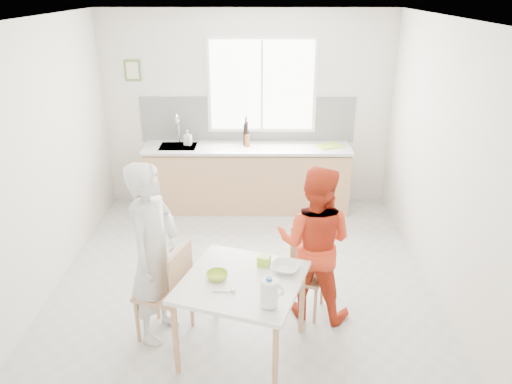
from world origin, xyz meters
TOP-DOWN VIEW (x-y plane):
  - ground at (0.00, 0.00)m, footprint 4.50×4.50m
  - room_shell at (0.00, 0.00)m, footprint 4.50×4.50m
  - window at (0.20, 2.23)m, footprint 1.50×0.06m
  - backsplash at (0.00, 2.24)m, footprint 3.00×0.02m
  - picture_frame at (-1.55, 2.23)m, footprint 0.22×0.03m
  - kitchen_counter at (-0.00, 1.95)m, footprint 2.84×0.64m
  - dining_table at (0.03, -1.09)m, footprint 1.20×1.20m
  - chair_left at (-0.61, -0.88)m, footprint 0.53×0.53m
  - chair_far at (0.62, -0.43)m, footprint 0.47×0.47m
  - person_white at (-0.74, -0.84)m, footprint 0.57×0.70m
  - person_red at (0.69, -0.51)m, footprint 0.88×0.78m
  - bowl_green at (-0.17, -1.07)m, footprint 0.23×0.23m
  - bowl_white at (0.40, -0.94)m, footprint 0.30×0.30m
  - milk_jug at (0.25, -1.45)m, footprint 0.18×0.13m
  - green_box at (0.21, -0.85)m, footprint 0.13×0.13m
  - spoon at (-0.11, -1.27)m, footprint 0.16×0.02m
  - cutting_board at (1.13, 1.96)m, footprint 0.42×0.36m
  - wine_bottle_a at (-0.01, 2.06)m, footprint 0.07×0.07m
  - wine_bottle_b at (-0.02, 2.01)m, footprint 0.07×0.07m
  - jar_amber at (0.00, 1.95)m, footprint 0.06×0.06m
  - soap_bottle at (-0.82, 2.02)m, footprint 0.11×0.11m

SIDE VIEW (x-z plane):
  - ground at x=0.00m, z-range 0.00..0.00m
  - kitchen_counter at x=0.00m, z-range -0.27..1.10m
  - chair_far at x=0.62m, z-range 0.04..0.85m
  - chair_left at x=-0.61m, z-range 0.05..0.96m
  - dining_table at x=0.03m, z-range 0.29..1.02m
  - spoon at x=-0.11m, z-range 0.74..0.75m
  - person_red at x=0.69m, z-range 0.00..1.52m
  - bowl_green at x=-0.17m, z-range 0.73..0.79m
  - bowl_white at x=0.40m, z-range 0.73..0.79m
  - green_box at x=0.21m, z-range 0.73..0.82m
  - person_white at x=-0.74m, z-range 0.00..1.66m
  - milk_jug at x=0.25m, z-range 0.74..0.98m
  - cutting_board at x=1.13m, z-range 0.92..0.93m
  - jar_amber at x=0.00m, z-range 0.92..1.08m
  - soap_bottle at x=-0.82m, z-range 0.92..1.13m
  - wine_bottle_b at x=-0.02m, z-range 0.92..1.22m
  - wine_bottle_a at x=-0.01m, z-range 0.92..1.24m
  - backsplash at x=0.00m, z-range 0.90..1.55m
  - room_shell at x=0.00m, z-range -0.61..3.89m
  - window at x=0.20m, z-range 1.05..2.35m
  - picture_frame at x=-1.55m, z-range 1.76..2.04m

